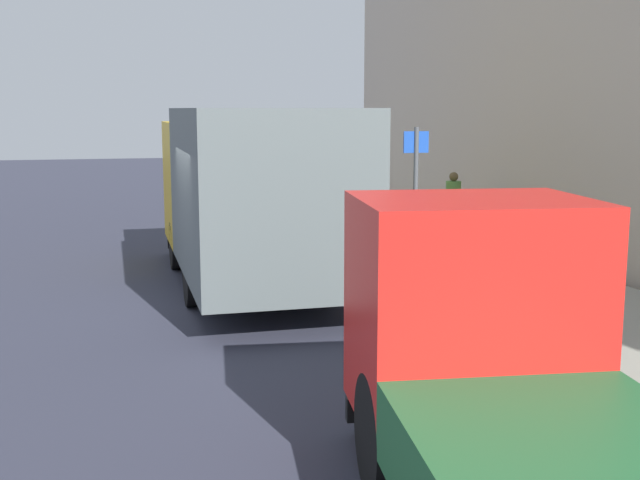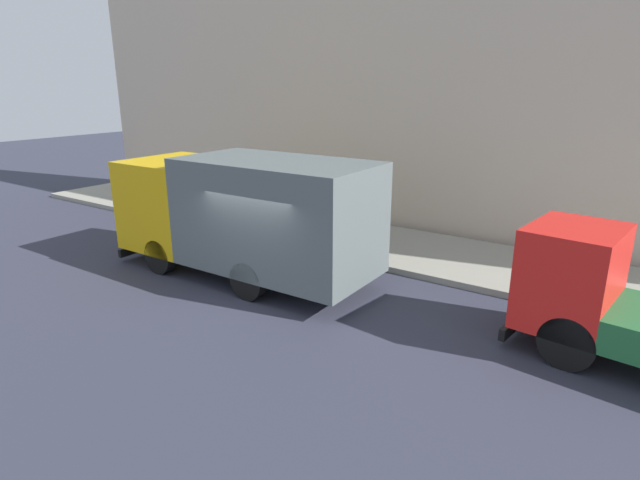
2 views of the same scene
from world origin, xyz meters
name	(u,v)px [view 2 (image 2 of 2)]	position (x,y,z in m)	size (l,w,h in m)	color
ground	(266,295)	(0.00, 0.00, 0.00)	(80.00, 80.00, 0.00)	#313242
sidewalk	(366,242)	(4.88, 0.00, 0.09)	(3.75, 30.00, 0.17)	gray
building_facade	(407,59)	(7.25, 0.00, 5.61)	(0.50, 30.00, 11.22)	beige
large_utility_truck	(244,212)	(0.71, 1.27, 1.73)	(2.64, 7.27, 3.14)	#E6B00D
small_flatbed_truck	(628,307)	(1.24, -7.34, 1.11)	(2.47, 5.10, 2.40)	red
pedestrian_walking	(279,193)	(5.79, 4.21, 0.99)	(0.47, 0.47, 1.56)	#3F2E47
traffic_cone_orange	(204,214)	(3.27, 5.51, 0.55)	(0.52, 0.52, 0.75)	orange
street_sign_post	(336,199)	(3.32, 0.16, 1.74)	(0.44, 0.08, 2.66)	#4C5156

